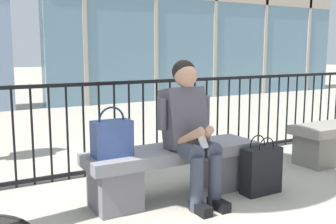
{
  "coord_description": "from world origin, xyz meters",
  "views": [
    {
      "loc": [
        -1.75,
        -2.95,
        1.29
      ],
      "look_at": [
        0.0,
        0.1,
        0.75
      ],
      "focal_mm": 42.88,
      "sensor_mm": 36.0,
      "label": 1
    }
  ],
  "objects_px": {
    "handbag_on_bench": "(112,138)",
    "seated_person_with_phone": "(190,126)",
    "shopping_bag": "(261,170)",
    "stone_bench": "(174,167)"
  },
  "relations": [
    {
      "from": "stone_bench",
      "to": "seated_person_with_phone",
      "type": "relative_size",
      "value": 1.32
    },
    {
      "from": "seated_person_with_phone",
      "to": "shopping_bag",
      "type": "distance_m",
      "value": 0.8
    },
    {
      "from": "handbag_on_bench",
      "to": "seated_person_with_phone",
      "type": "bearing_deg",
      "value": -10.18
    },
    {
      "from": "seated_person_with_phone",
      "to": "handbag_on_bench",
      "type": "relative_size",
      "value": 3.0
    },
    {
      "from": "handbag_on_bench",
      "to": "shopping_bag",
      "type": "height_order",
      "value": "handbag_on_bench"
    },
    {
      "from": "stone_bench",
      "to": "shopping_bag",
      "type": "height_order",
      "value": "shopping_bag"
    },
    {
      "from": "stone_bench",
      "to": "handbag_on_bench",
      "type": "bearing_deg",
      "value": -179.01
    },
    {
      "from": "seated_person_with_phone",
      "to": "stone_bench",
      "type": "bearing_deg",
      "value": 122.2
    },
    {
      "from": "shopping_bag",
      "to": "stone_bench",
      "type": "bearing_deg",
      "value": 155.95
    },
    {
      "from": "seated_person_with_phone",
      "to": "shopping_bag",
      "type": "bearing_deg",
      "value": -16.9
    }
  ]
}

